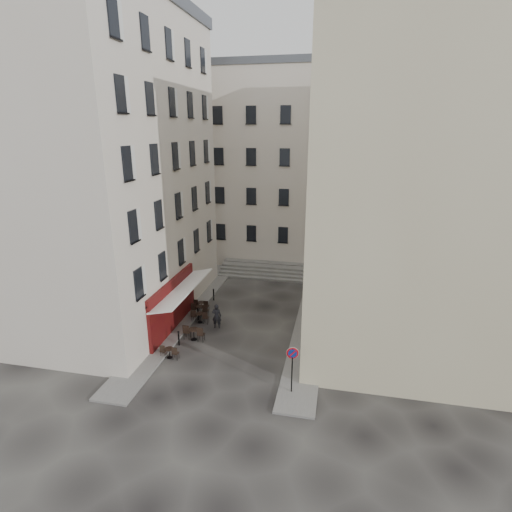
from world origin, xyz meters
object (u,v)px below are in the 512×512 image
(no_parking_sign, at_px, (292,361))
(pedestrian, at_px, (217,316))
(bistro_table_b, at_px, (194,333))
(bistro_table_a, at_px, (170,352))

(no_parking_sign, bearing_deg, pedestrian, 122.47)
(pedestrian, bearing_deg, bistro_table_b, 57.92)
(no_parking_sign, height_order, bistro_table_a, no_parking_sign)
(bistro_table_a, bearing_deg, pedestrian, 69.41)
(pedestrian, bearing_deg, bistro_table_a, 63.06)
(no_parking_sign, xyz_separation_m, bistro_table_b, (-6.73, 4.09, -1.37))
(bistro_table_a, xyz_separation_m, pedestrian, (1.57, 4.19, 0.46))
(pedestrian, bearing_deg, no_parking_sign, 127.83)
(no_parking_sign, distance_m, bistro_table_a, 7.75)
(bistro_table_a, height_order, pedestrian, pedestrian)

